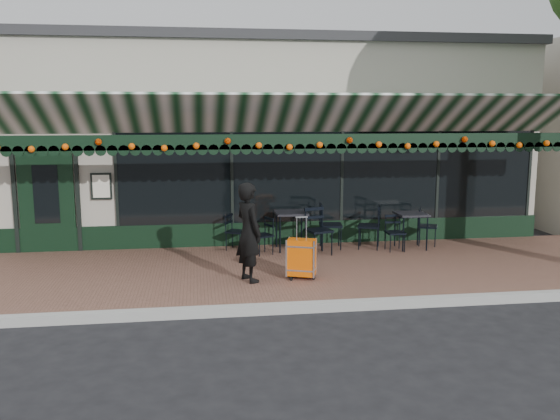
{
  "coord_description": "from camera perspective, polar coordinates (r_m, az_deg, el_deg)",
  "views": [
    {
      "loc": [
        -1.75,
        -8.58,
        3.01
      ],
      "look_at": [
        -0.3,
        1.6,
        1.31
      ],
      "focal_mm": 38.0,
      "sensor_mm": 36.0,
      "label": 1
    }
  ],
  "objects": [
    {
      "name": "chair_a_right",
      "position": [
        13.23,
        14.03,
        -1.57
      ],
      "size": [
        0.53,
        0.53,
        0.81
      ],
      "primitive_type": null,
      "rotation": [
        0.0,
        0.0,
        1.17
      ],
      "color": "black",
      "rests_on": "sidewalk"
    },
    {
      "name": "restaurant_building",
      "position": [
        16.53,
        -2.02,
        6.84
      ],
      "size": [
        12.0,
        9.6,
        4.5
      ],
      "color": "#A69E90",
      "rests_on": "ground"
    },
    {
      "name": "chair_solo",
      "position": [
        12.45,
        -4.26,
        -2.11
      ],
      "size": [
        0.52,
        0.52,
        0.76
      ],
      "primitive_type": null,
      "rotation": [
        0.0,
        0.0,
        1.08
      ],
      "color": "black",
      "rests_on": "sidewalk"
    },
    {
      "name": "chair_b_right",
      "position": [
        12.57,
        4.89,
        -1.5
      ],
      "size": [
        0.55,
        0.55,
        0.98
      ],
      "primitive_type": null,
      "rotation": [
        0.0,
        0.0,
        1.43
      ],
      "color": "black",
      "rests_on": "sidewalk"
    },
    {
      "name": "chair_a_left",
      "position": [
        12.67,
        8.56,
        -1.58
      ],
      "size": [
        0.6,
        0.6,
        0.94
      ],
      "primitive_type": null,
      "rotation": [
        0.0,
        0.0,
        -1.92
      ],
      "color": "black",
      "rests_on": "sidewalk"
    },
    {
      "name": "suitcase",
      "position": [
        10.27,
        2.07,
        -4.66
      ],
      "size": [
        0.54,
        0.41,
        1.09
      ],
      "rotation": [
        0.0,
        0.0,
        -0.35
      ],
      "color": "#E15607",
      "rests_on": "sidewalk"
    },
    {
      "name": "cafe_table_a",
      "position": [
        12.78,
        12.52,
        -0.62
      ],
      "size": [
        0.62,
        0.62,
        0.76
      ],
      "color": "black",
      "rests_on": "sidewalk"
    },
    {
      "name": "chair_a_front",
      "position": [
        12.53,
        11.02,
        -2.19
      ],
      "size": [
        0.39,
        0.39,
        0.76
      ],
      "primitive_type": null,
      "rotation": [
        0.0,
        0.0,
        0.02
      ],
      "color": "black",
      "rests_on": "sidewalk"
    },
    {
      "name": "chair_b_front",
      "position": [
        12.01,
        3.75,
        -2.04
      ],
      "size": [
        0.6,
        0.6,
        0.96
      ],
      "primitive_type": null,
      "rotation": [
        0.0,
        0.0,
        0.29
      ],
      "color": "black",
      "rests_on": "sidewalk"
    },
    {
      "name": "sidewalk",
      "position": [
        11.12,
        1.27,
        -5.9
      ],
      "size": [
        18.0,
        4.0,
        0.15
      ],
      "primitive_type": "cube",
      "color": "brown",
      "rests_on": "ground"
    },
    {
      "name": "cafe_table_b",
      "position": [
        12.36,
        1.07,
        -0.55
      ],
      "size": [
        0.65,
        0.65,
        0.81
      ],
      "color": "black",
      "rests_on": "sidewalk"
    },
    {
      "name": "curb",
      "position": [
        9.17,
        3.41,
        -9.28
      ],
      "size": [
        18.0,
        0.16,
        0.15
      ],
      "primitive_type": "cube",
      "color": "#9E9E99",
      "rests_on": "ground"
    },
    {
      "name": "chair_b_left",
      "position": [
        12.02,
        -1.73,
        -2.5
      ],
      "size": [
        0.51,
        0.51,
        0.76
      ],
      "primitive_type": null,
      "rotation": [
        0.0,
        0.0,
        -1.14
      ],
      "color": "black",
      "rests_on": "sidewalk"
    },
    {
      "name": "woman",
      "position": [
        10.05,
        -3.02,
        -2.15
      ],
      "size": [
        0.63,
        0.73,
        1.7
      ],
      "primitive_type": "imported",
      "rotation": [
        0.0,
        0.0,
        2.0
      ],
      "color": "black",
      "rests_on": "sidewalk"
    },
    {
      "name": "ground",
      "position": [
        9.26,
        3.3,
        -9.57
      ],
      "size": [
        80.0,
        80.0,
        0.0
      ],
      "primitive_type": "plane",
      "color": "black",
      "rests_on": "ground"
    }
  ]
}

